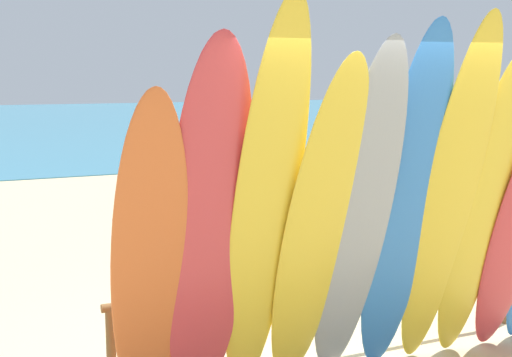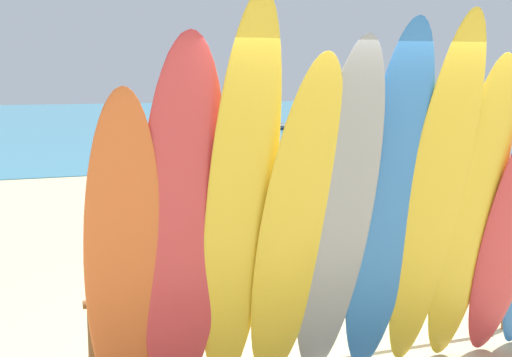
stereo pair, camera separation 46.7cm
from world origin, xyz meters
TOP-DOWN VIEW (x-y plane):
  - ground at (0.00, 14.00)m, footprint 60.00×60.00m
  - ocean_water at (0.00, 31.03)m, footprint 60.00×40.00m
  - surfboard_rack at (0.00, 0.00)m, footprint 3.78×0.07m
  - surfboard_orange_0 at (-1.68, -0.55)m, footprint 0.54×0.72m
  - surfboard_red_1 at (-1.30, -0.60)m, footprint 0.59×0.70m
  - surfboard_yellow_2 at (-0.93, -0.67)m, footprint 0.48×0.92m
  - surfboard_yellow_3 at (-0.53, -0.65)m, footprint 0.63×0.93m
  - surfboard_grey_4 at (-0.21, -0.65)m, footprint 0.55×0.92m
  - surfboard_blue_5 at (0.18, -0.64)m, footprint 0.57×0.83m
  - surfboard_yellow_6 at (0.55, -0.68)m, footprint 0.51×0.89m
  - surfboard_yellow_7 at (0.91, -0.62)m, footprint 0.51×0.75m
  - beachgoer_photographing at (2.51, 2.38)m, footprint 0.47×0.47m
  - beachgoer_by_water at (0.53, 7.16)m, footprint 0.44×0.44m
  - beach_chair_blue at (3.74, 2.46)m, footprint 0.62×0.74m
  - distant_boat at (7.60, 22.22)m, footprint 4.19×1.65m

SIDE VIEW (x-z plane):
  - ground at x=0.00m, z-range 0.00..0.00m
  - ocean_water at x=0.00m, z-range 0.00..0.02m
  - distant_boat at x=7.60m, z-range -0.02..0.31m
  - beach_chair_blue at x=3.74m, z-range 0.02..0.85m
  - surfboard_rack at x=0.00m, z-range 0.22..0.91m
  - beachgoer_by_water at x=0.53m, z-range 0.12..1.66m
  - beachgoer_photographing at x=2.51m, z-range 0.13..1.77m
  - surfboard_orange_0 at x=-1.68m, z-range 0.00..2.24m
  - surfboard_yellow_3 at x=-0.53m, z-range 0.00..2.44m
  - surfboard_yellow_7 at x=0.91m, z-range 0.00..2.45m
  - surfboard_grey_4 at x=-0.21m, z-range 0.00..2.55m
  - surfboard_red_1 at x=-1.30m, z-range 0.00..2.56m
  - surfboard_blue_5 at x=0.18m, z-range 0.00..2.67m
  - surfboard_yellow_6 at x=0.55m, z-range 0.00..2.73m
  - surfboard_yellow_2 at x=-0.93m, z-range 0.00..2.79m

